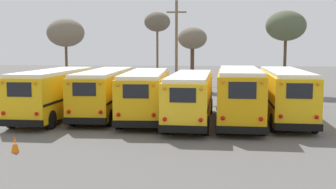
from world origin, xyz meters
name	(u,v)px	position (x,y,z in m)	size (l,w,h in m)	color
ground_plane	(168,119)	(0.00, 0.00, 0.00)	(160.00, 160.00, 0.00)	#5B5956
school_bus_0	(55,92)	(-7.34, -0.43, 1.72)	(2.82, 10.07, 3.14)	yellow
school_bus_1	(105,91)	(-4.40, 1.12, 1.67)	(2.74, 10.94, 3.06)	#EAAA0F
school_bus_2	(146,93)	(-1.47, -0.04, 1.67)	(2.96, 10.16, 3.04)	#EAAA0F
school_bus_3	(190,96)	(1.47, -1.16, 1.64)	(2.82, 10.28, 2.99)	yellow
school_bus_4	(239,94)	(4.40, -1.16, 1.78)	(2.94, 9.78, 3.31)	#E5A00C
school_bus_5	(285,93)	(7.34, 0.17, 1.74)	(2.85, 10.73, 3.18)	yellow
utility_pole	(176,47)	(-0.33, 11.71, 4.61)	(1.80, 0.25, 8.82)	brown
bare_tree_0	(157,23)	(-3.15, 20.77, 7.38)	(2.92, 2.92, 8.56)	brown
bare_tree_1	(286,26)	(10.20, 16.26, 6.68)	(3.96, 3.96, 8.21)	#473323
bare_tree_2	(192,39)	(0.88, 18.80, 5.48)	(3.10, 3.10, 6.75)	#473323
bare_tree_3	(66,33)	(-11.80, 15.04, 6.04)	(3.76, 3.76, 7.48)	brown
fence_line	(177,92)	(0.00, 7.34, 0.99)	(22.74, 0.06, 1.42)	#939399
traffic_cone	(15,144)	(-5.91, -9.33, 0.36)	(0.36, 0.36, 0.72)	orange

